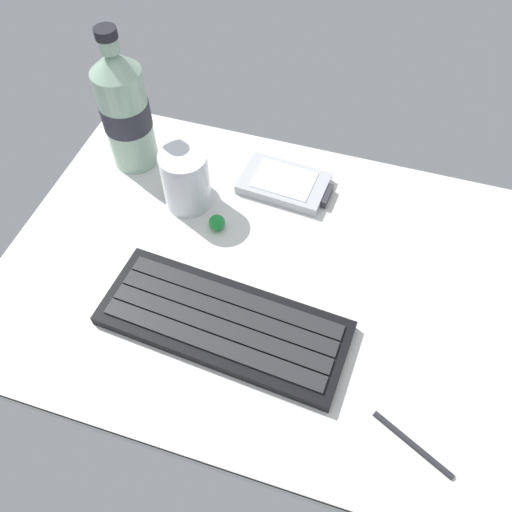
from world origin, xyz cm
name	(u,v)px	position (x,y,z in cm)	size (l,w,h in cm)	color
ground_plane	(255,276)	(0.00, -0.23, -0.99)	(64.00, 48.00, 2.80)	silver
keyboard	(224,323)	(-1.21, -8.76, 0.81)	(29.74, 13.14, 1.70)	black
handheld_device	(285,183)	(-0.37, 14.92, 0.73)	(13.21, 8.52, 1.50)	#B7BABF
juice_cup	(186,182)	(-12.42, 8.31, 3.91)	(6.40, 6.40, 8.50)	silver
water_bottle	(125,110)	(-22.95, 13.87, 9.01)	(6.73, 6.73, 20.80)	#9EC1A8
trackball_mouse	(217,223)	(-7.00, 5.00, 1.10)	(2.20, 2.20, 2.20)	#198C33
stylus_pen	(413,444)	(21.76, -15.92, 0.35)	(0.70, 0.70, 9.50)	#26262B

